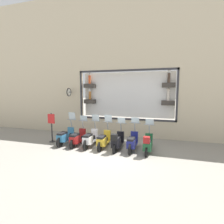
% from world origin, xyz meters
% --- Properties ---
extents(ground_plane, '(120.00, 120.00, 0.00)m').
position_xyz_m(ground_plane, '(0.00, 0.00, 0.00)').
color(ground_plane, gray).
extents(building_facade, '(1.21, 36.00, 9.32)m').
position_xyz_m(building_facade, '(3.60, 0.00, 4.77)').
color(building_facade, beige).
rests_on(building_facade, ground_plane).
extents(scooter_green_0, '(1.79, 0.61, 1.53)m').
position_xyz_m(scooter_green_0, '(0.65, -1.71, 0.45)').
color(scooter_green_0, black).
rests_on(scooter_green_0, ground_plane).
extents(scooter_navy_1, '(1.81, 0.61, 1.58)m').
position_xyz_m(scooter_navy_1, '(0.72, -0.96, 0.44)').
color(scooter_navy_1, black).
rests_on(scooter_navy_1, ground_plane).
extents(scooter_black_2, '(1.79, 0.60, 1.54)m').
position_xyz_m(scooter_black_2, '(0.65, -0.20, 0.46)').
color(scooter_black_2, black).
rests_on(scooter_black_2, ground_plane).
extents(scooter_yellow_3, '(1.80, 0.60, 1.66)m').
position_xyz_m(scooter_yellow_3, '(0.72, 0.55, 0.43)').
color(scooter_yellow_3, black).
rests_on(scooter_yellow_3, ground_plane).
extents(scooter_white_4, '(1.81, 0.60, 1.65)m').
position_xyz_m(scooter_white_4, '(0.72, 1.31, 0.44)').
color(scooter_white_4, black).
rests_on(scooter_white_4, ground_plane).
extents(scooter_red_5, '(1.80, 0.61, 1.56)m').
position_xyz_m(scooter_red_5, '(0.72, 2.07, 0.42)').
color(scooter_red_5, black).
rests_on(scooter_red_5, ground_plane).
extents(scooter_teal_6, '(1.81, 0.61, 1.72)m').
position_xyz_m(scooter_teal_6, '(0.73, 2.82, 0.45)').
color(scooter_teal_6, black).
rests_on(scooter_teal_6, ground_plane).
extents(shop_sign_post, '(0.36, 0.45, 1.70)m').
position_xyz_m(shop_sign_post, '(0.95, 3.84, 0.92)').
color(shop_sign_post, '#232326').
rests_on(shop_sign_post, ground_plane).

